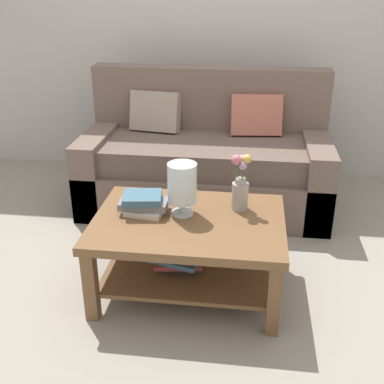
{
  "coord_description": "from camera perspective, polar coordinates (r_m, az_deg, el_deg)",
  "views": [
    {
      "loc": [
        0.31,
        -2.76,
        1.74
      ],
      "look_at": [
        -0.01,
        -0.23,
        0.57
      ],
      "focal_mm": 44.76,
      "sensor_mm": 36.0,
      "label": 1
    }
  ],
  "objects": [
    {
      "name": "glass_hurricane_vase",
      "position": [
        2.7,
        -1.18,
        0.89
      ],
      "size": [
        0.17,
        0.17,
        0.31
      ],
      "color": "silver",
      "rests_on": "coffee_table"
    },
    {
      "name": "back_wall",
      "position": [
        4.44,
        3.44,
        19.47
      ],
      "size": [
        6.4,
        0.12,
        2.7
      ],
      "primitive_type": "cube",
      "color": "#BCB7B2",
      "rests_on": "ground"
    },
    {
      "name": "ground_plane",
      "position": [
        3.28,
        0.73,
        -7.49
      ],
      "size": [
        10.0,
        10.0,
        0.0
      ],
      "primitive_type": "plane",
      "color": "gray"
    },
    {
      "name": "book_stack_main",
      "position": [
        2.79,
        -5.75,
        -1.34
      ],
      "size": [
        0.28,
        0.22,
        0.11
      ],
      "color": "beige",
      "rests_on": "coffee_table"
    },
    {
      "name": "couch",
      "position": [
        3.88,
        1.65,
        3.74
      ],
      "size": [
        1.92,
        0.9,
        1.06
      ],
      "color": "brown",
      "rests_on": "ground"
    },
    {
      "name": "flower_pitcher",
      "position": [
        2.78,
        5.76,
        0.82
      ],
      "size": [
        0.11,
        0.1,
        0.35
      ],
      "color": "#9E998E",
      "rests_on": "coffee_table"
    },
    {
      "name": "coffee_table",
      "position": [
        2.79,
        -0.48,
        -5.7
      ],
      "size": [
        1.09,
        0.79,
        0.47
      ],
      "color": "brown",
      "rests_on": "ground"
    }
  ]
}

